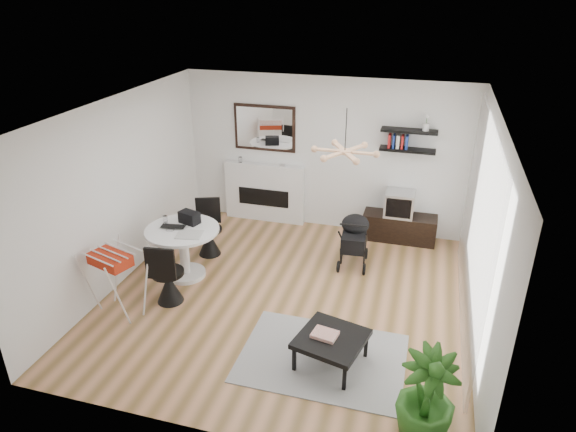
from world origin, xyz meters
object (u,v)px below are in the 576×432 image
(drying_rack, at_px, (117,280))
(coffee_table, at_px, (331,340))
(dining_table, at_px, (184,245))
(crt_tv, at_px, (399,204))
(potted_plant, at_px, (426,397))
(tv_console, at_px, (399,227))
(stroller, at_px, (354,242))
(fireplace, at_px, (265,185))

(drying_rack, height_order, coffee_table, drying_rack)
(dining_table, xyz_separation_m, drying_rack, (-0.43, -1.10, -0.03))
(crt_tv, bearing_deg, potted_plant, -81.75)
(crt_tv, distance_m, dining_table, 3.66)
(dining_table, height_order, coffee_table, dining_table)
(tv_console, height_order, stroller, stroller)
(crt_tv, height_order, coffee_table, crt_tv)
(drying_rack, xyz_separation_m, stroller, (2.82, 2.18, -0.12))
(crt_tv, distance_m, coffee_table, 3.49)
(tv_console, relative_size, potted_plant, 1.21)
(fireplace, distance_m, crt_tv, 2.46)
(dining_table, bearing_deg, stroller, 24.12)
(dining_table, relative_size, potted_plant, 1.07)
(crt_tv, bearing_deg, stroller, -120.08)
(tv_console, height_order, crt_tv, crt_tv)
(tv_console, xyz_separation_m, dining_table, (-3.03, -2.10, 0.30))
(tv_console, xyz_separation_m, coffee_table, (-0.50, -3.45, 0.12))
(dining_table, height_order, potted_plant, potted_plant)
(tv_console, distance_m, crt_tv, 0.45)
(fireplace, distance_m, stroller, 2.22)
(fireplace, relative_size, stroller, 2.43)
(fireplace, xyz_separation_m, coffee_table, (1.99, -3.60, -0.34))
(fireplace, bearing_deg, coffee_table, -61.07)
(crt_tv, relative_size, potted_plant, 0.47)
(stroller, xyz_separation_m, potted_plant, (1.21, -3.22, 0.13))
(tv_console, distance_m, dining_table, 3.70)
(coffee_table, distance_m, potted_plant, 1.36)
(fireplace, bearing_deg, potted_plant, -55.10)
(drying_rack, bearing_deg, potted_plant, 3.44)
(dining_table, relative_size, stroller, 1.23)
(tv_console, bearing_deg, stroller, -121.49)
(fireplace, xyz_separation_m, stroller, (1.86, -1.18, -0.30))
(stroller, relative_size, coffee_table, 1.00)
(crt_tv, xyz_separation_m, coffee_table, (-0.47, -3.45, -0.33))
(tv_console, height_order, drying_rack, drying_rack)
(tv_console, height_order, coffee_table, tv_console)
(tv_console, distance_m, potted_plant, 4.30)
(fireplace, bearing_deg, crt_tv, -3.58)
(fireplace, xyz_separation_m, crt_tv, (2.45, -0.15, -0.01))
(potted_plant, bearing_deg, dining_table, 149.26)
(drying_rack, bearing_deg, coffee_table, 13.27)
(crt_tv, relative_size, dining_table, 0.44)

